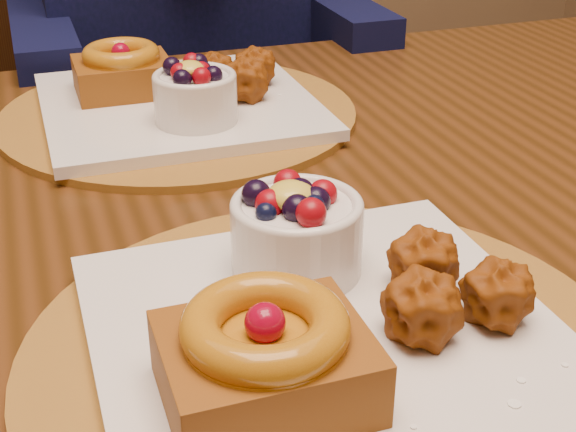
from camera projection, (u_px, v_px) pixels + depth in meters
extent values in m
cube|color=#351E09|center=(234.00, 225.00, 0.69)|extent=(1.60, 0.90, 0.04)
cylinder|color=brown|center=(329.00, 352.00, 0.49)|extent=(0.38, 0.38, 0.01)
cube|color=white|center=(329.00, 339.00, 0.49)|extent=(0.28, 0.28, 0.01)
cube|color=#4B1C07|center=(266.00, 367.00, 0.42)|extent=(0.11, 0.09, 0.04)
torus|color=#954D09|center=(265.00, 326.00, 0.41)|extent=(0.09, 0.09, 0.02)
sphere|color=maroon|center=(265.00, 323.00, 0.41)|extent=(0.02, 0.02, 0.02)
sphere|color=#823F09|center=(423.00, 263.00, 0.52)|extent=(0.04, 0.04, 0.04)
sphere|color=#823F09|center=(421.00, 310.00, 0.47)|extent=(0.04, 0.04, 0.04)
sphere|color=#823F09|center=(497.00, 294.00, 0.49)|extent=(0.04, 0.04, 0.04)
cylinder|color=white|center=(297.00, 238.00, 0.54)|extent=(0.09, 0.09, 0.05)
torus|color=white|center=(297.00, 205.00, 0.53)|extent=(0.09, 0.09, 0.01)
ellipsoid|color=gold|center=(291.00, 195.00, 0.52)|extent=(0.03, 0.03, 0.02)
cylinder|color=brown|center=(179.00, 114.00, 0.86)|extent=(0.38, 0.38, 0.01)
cube|color=white|center=(178.00, 105.00, 0.86)|extent=(0.28, 0.28, 0.01)
cube|color=#4B1C07|center=(123.00, 76.00, 0.86)|extent=(0.10, 0.08, 0.04)
torus|color=#954D09|center=(121.00, 54.00, 0.85)|extent=(0.08, 0.08, 0.02)
sphere|color=maroon|center=(121.00, 52.00, 0.85)|extent=(0.02, 0.02, 0.02)
sphere|color=#823F09|center=(245.00, 83.00, 0.85)|extent=(0.04, 0.04, 0.04)
sphere|color=#823F09|center=(213.00, 73.00, 0.88)|extent=(0.04, 0.04, 0.04)
sphere|color=#823F09|center=(255.00, 69.00, 0.89)|extent=(0.04, 0.04, 0.04)
cylinder|color=white|center=(196.00, 99.00, 0.79)|extent=(0.08, 0.08, 0.05)
torus|color=white|center=(194.00, 77.00, 0.78)|extent=(0.08, 0.08, 0.01)
ellipsoid|color=gold|center=(190.00, 69.00, 0.77)|extent=(0.03, 0.03, 0.02)
cube|color=black|center=(102.00, 167.00, 1.38)|extent=(0.62, 0.62, 0.04)
cylinder|color=black|center=(217.00, 364.00, 1.31)|extent=(0.04, 0.04, 0.47)
cylinder|color=black|center=(39.00, 237.00, 1.69)|extent=(0.04, 0.04, 0.47)
cylinder|color=black|center=(237.00, 239.00, 1.68)|extent=(0.04, 0.04, 0.47)
cube|color=black|center=(181.00, 4.00, 1.23)|extent=(0.41, 0.21, 0.58)
cube|color=black|center=(45.00, 50.00, 1.08)|extent=(0.08, 0.29, 0.08)
cube|color=black|center=(338.00, 24.00, 1.20)|extent=(0.08, 0.29, 0.08)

